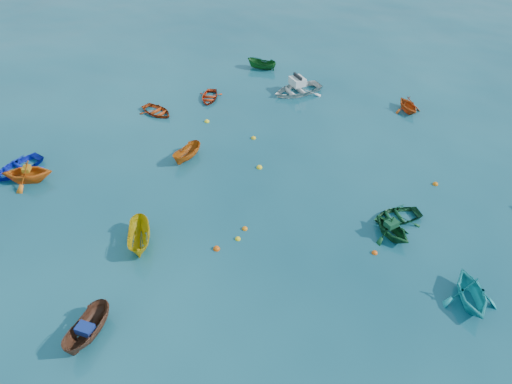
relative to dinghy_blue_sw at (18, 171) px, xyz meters
The scene contains 25 objects.
ground 14.13m from the dinghy_blue_sw, ahead, with size 160.00×160.00×0.00m, color #0A3A4A.
dinghy_blue_sw is the anchor object (origin of this frame).
sampan_brown_mid 14.84m from the dinghy_blue_sw, 21.42° to the right, with size 1.14×3.03×1.17m, color brown.
dinghy_orange_w 1.55m from the dinghy_blue_sw, ahead, with size 2.63×3.05×1.61m, color orange.
sampan_yellow_mid 11.35m from the dinghy_blue_sw, ahead, with size 1.17×3.11×1.20m, color gold.
dinghy_green_e 23.91m from the dinghy_blue_sw, 25.18° to the left, with size 2.06×2.88×0.60m, color #104422.
dinghy_cyan_se 27.73m from the dinghy_blue_sw, 13.88° to the left, with size 2.59×3.00×1.58m, color #1BA4A9.
dinghy_red_nw 10.76m from the dinghy_blue_sw, 79.15° to the left, with size 1.98×2.77×0.57m, color #A6340D.
sampan_orange_n 10.93m from the dinghy_blue_sw, 43.24° to the left, with size 0.98×2.59×1.00m, color #BA5911.
dinghy_green_n 23.62m from the dinghy_blue_sw, 21.50° to the left, with size 2.17×2.52×1.33m, color #104821.
dinghy_red_far 15.12m from the dinghy_blue_sw, 75.64° to the left, with size 1.83×2.56×0.53m, color red.
dinghy_orange_far 28.07m from the dinghy_blue_sw, 52.24° to the left, with size 2.05×2.37×1.25m, color #CC4C13.
sampan_green_far 21.87m from the dinghy_blue_sw, 79.64° to the left, with size 0.97×2.58×1.00m, color #124F1A.
motorboat_white 21.54m from the dinghy_blue_sw, 65.91° to the left, with size 2.96×4.13×1.46m, color silver.
tarp_blue_a 14.95m from the dinghy_blue_sw, 21.87° to the right, with size 0.73×0.56×0.36m, color navy.
tarp_orange_a 1.84m from the dinghy_blue_sw, ahead, with size 0.57×0.43×0.28m, color orange.
tarp_green_b 23.56m from the dinghy_blue_sw, 21.67° to the left, with size 0.70×0.53×0.34m, color #104125.
buoy_ye_a 15.72m from the dinghy_blue_sw, 12.70° to the left, with size 0.31×0.31×0.31m, color yellow.
buoy_or_b 15.04m from the dinghy_blue_sw, ahead, with size 0.38×0.38×0.38m, color #DE500C.
buoy_ye_b 13.24m from the dinghy_blue_sw, 63.70° to the left, with size 0.37×0.37×0.37m, color yellow.
buoy_or_c 15.76m from the dinghy_blue_sw, 15.93° to the left, with size 0.32×0.32×0.32m, color orange.
buoy_ye_c 15.70m from the dinghy_blue_sw, 50.45° to the left, with size 0.35×0.35×0.35m, color yellow.
buoy_or_d 22.93m from the dinghy_blue_sw, 17.60° to the left, with size 0.32×0.32×0.32m, color #F6560D.
buoy_ye_d 15.63m from the dinghy_blue_sw, 37.51° to the left, with size 0.39×0.39×0.39m, color yellow.
buoy_or_e 26.65m from the dinghy_blue_sw, 33.21° to the left, with size 0.35×0.35×0.35m, color orange.
Camera 1 is at (13.74, -13.72, 19.26)m, focal length 35.00 mm.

